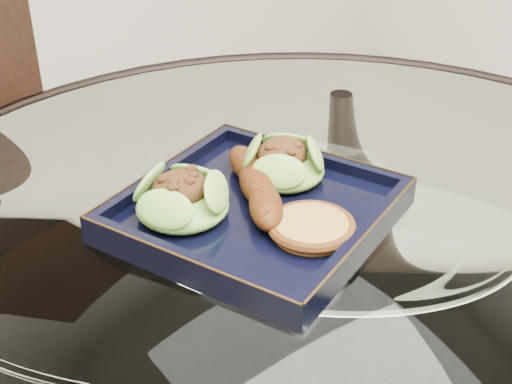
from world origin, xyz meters
TOP-DOWN VIEW (x-y plane):
  - dining_table at (-0.00, -0.00)m, footprint 1.13×1.13m
  - navy_plate at (-0.05, 0.06)m, footprint 0.35×0.35m
  - lettuce_wrap_left at (-0.12, 0.09)m, footprint 0.12×0.12m
  - lettuce_wrap_right at (0.02, 0.09)m, footprint 0.13×0.13m
  - roasted_plantain at (-0.04, 0.07)m, footprint 0.10×0.17m
  - crumb_patty at (-0.03, -0.02)m, footprint 0.10×0.10m

SIDE VIEW (x-z plane):
  - dining_table at x=0.00m, z-range 0.21..0.98m
  - navy_plate at x=-0.05m, z-range 0.76..0.78m
  - crumb_patty at x=-0.03m, z-range 0.78..0.80m
  - roasted_plantain at x=-0.04m, z-range 0.78..0.81m
  - lettuce_wrap_right at x=0.02m, z-range 0.78..0.82m
  - lettuce_wrap_left at x=-0.12m, z-range 0.78..0.82m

